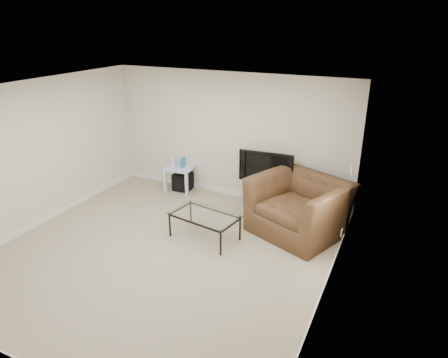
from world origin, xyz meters
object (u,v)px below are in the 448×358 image
at_px(tv_stand, 267,193).
at_px(side_table, 181,178).
at_px(television, 267,166).
at_px(recliner, 300,198).
at_px(coffee_table, 205,226).
at_px(subwoofer, 183,181).

bearing_deg(tv_stand, side_table, -179.85).
xyz_separation_m(television, side_table, (-1.92, 0.03, -0.59)).
bearing_deg(television, side_table, 175.48).
xyz_separation_m(tv_stand, recliner, (0.82, -0.72, 0.36)).
relative_size(television, recliner, 0.66).
distance_m(television, recliner, 1.09).
height_order(side_table, coffee_table, side_table).
relative_size(side_table, coffee_table, 0.49).
height_order(tv_stand, recliner, recliner).
bearing_deg(side_table, recliner, -14.62).
relative_size(tv_stand, coffee_table, 0.60).
distance_m(tv_stand, recliner, 1.15).
bearing_deg(side_table, television, -0.83).
height_order(television, side_table, television).
xyz_separation_m(recliner, coffee_table, (-1.34, -0.87, -0.42)).
bearing_deg(tv_stand, recliner, -40.98).
height_order(subwoofer, recliner, recliner).
relative_size(tv_stand, television, 0.70).
bearing_deg(television, subwoofer, 174.71).
distance_m(tv_stand, television, 0.58).
xyz_separation_m(tv_stand, television, (-0.00, -0.03, 0.58)).
relative_size(television, coffee_table, 0.86).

